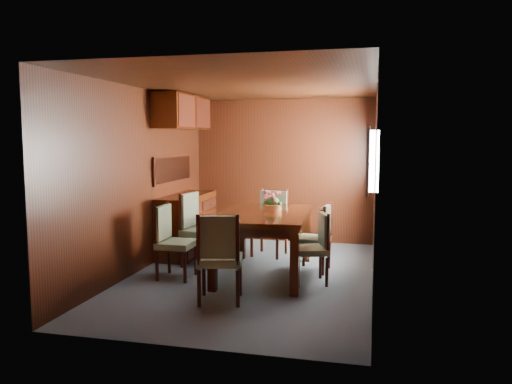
% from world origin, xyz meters
% --- Properties ---
extents(ground, '(4.50, 4.50, 0.00)m').
position_xyz_m(ground, '(0.00, 0.00, 0.00)').
color(ground, '#3C4A53').
rests_on(ground, ground).
extents(room_shell, '(3.06, 4.52, 2.41)m').
position_xyz_m(room_shell, '(-0.10, 0.33, 1.63)').
color(room_shell, black).
rests_on(room_shell, ground).
extents(sideboard, '(0.48, 1.40, 0.90)m').
position_xyz_m(sideboard, '(-1.25, 1.00, 0.45)').
color(sideboard, '#341306').
rests_on(sideboard, ground).
extents(dining_table, '(1.16, 1.78, 0.81)m').
position_xyz_m(dining_table, '(0.15, 0.10, 0.70)').
color(dining_table, '#341306').
rests_on(dining_table, ground).
extents(chair_left_near, '(0.43, 0.44, 0.93)m').
position_xyz_m(chair_left_near, '(-0.96, -0.31, 0.52)').
color(chair_left_near, black).
rests_on(chair_left_near, ground).
extents(chair_left_far, '(0.52, 0.54, 1.02)m').
position_xyz_m(chair_left_far, '(-0.87, 0.38, 0.56)').
color(chair_left_far, black).
rests_on(chair_left_far, ground).
extents(chair_right_near, '(0.50, 0.52, 0.87)m').
position_xyz_m(chair_right_near, '(0.82, -0.11, 0.48)').
color(chair_right_near, black).
rests_on(chair_right_near, ground).
extents(chair_right_far, '(0.45, 0.47, 0.89)m').
position_xyz_m(chair_right_far, '(0.80, 0.43, 0.50)').
color(chair_right_far, black).
rests_on(chair_right_far, ground).
extents(chair_head, '(0.54, 0.53, 0.98)m').
position_xyz_m(chair_head, '(-0.08, -1.11, 0.54)').
color(chair_head, black).
rests_on(chair_head, ground).
extents(chair_foot, '(0.53, 0.52, 0.98)m').
position_xyz_m(chair_foot, '(0.00, 1.22, 0.54)').
color(chair_foot, black).
rests_on(chair_foot, ground).
extents(flower_centerpiece, '(0.26, 0.26, 0.26)m').
position_xyz_m(flower_centerpiece, '(0.21, 0.31, 0.93)').
color(flower_centerpiece, '#CC7A3E').
rests_on(flower_centerpiece, dining_table).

